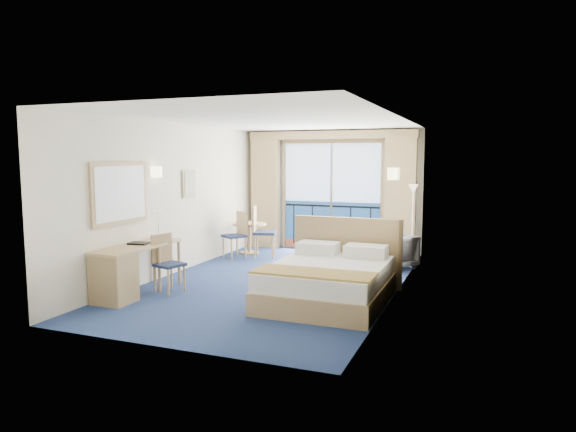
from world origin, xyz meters
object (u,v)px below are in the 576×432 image
(bed, at_px, (330,280))
(table_chair_b, at_px, (238,232))
(desk, at_px, (119,273))
(desk_chair, at_px, (166,259))
(round_table, at_px, (249,230))
(nightstand, at_px, (386,269))
(table_chair_a, at_px, (260,228))
(armchair, at_px, (394,251))
(floor_lamp, at_px, (413,203))

(bed, height_order, table_chair_b, bed)
(desk, distance_m, desk_chair, 0.78)
(bed, distance_m, round_table, 4.04)
(bed, bearing_deg, nightstand, 63.04)
(desk_chair, relative_size, table_chair_a, 0.84)
(desk, xyz_separation_m, table_chair_a, (0.54, 3.81, 0.19))
(round_table, bearing_deg, armchair, -6.40)
(floor_lamp, xyz_separation_m, desk, (-3.59, -4.50, -0.76))
(bed, xyz_separation_m, armchair, (0.49, 2.62, 0.01))
(armchair, bearing_deg, bed, 27.40)
(armchair, height_order, desk_chair, desk_chair)
(bed, height_order, armchair, bed)
(nightstand, distance_m, floor_lamp, 2.40)
(armchair, xyz_separation_m, floor_lamp, (0.23, 0.79, 0.86))
(bed, distance_m, desk_chair, 2.58)
(round_table, bearing_deg, table_chair_b, -92.77)
(floor_lamp, relative_size, table_chair_a, 1.45)
(table_chair_a, bearing_deg, round_table, 37.60)
(bed, bearing_deg, armchair, 79.45)
(nightstand, relative_size, desk, 0.35)
(floor_lamp, bearing_deg, table_chair_a, -167.17)
(desk_chair, height_order, table_chair_b, table_chair_b)
(round_table, bearing_deg, floor_lamp, 7.22)
(desk, distance_m, table_chair_b, 3.56)
(desk_chair, bearing_deg, bed, -64.60)
(nightstand, bearing_deg, floor_lamp, 87.09)
(bed, relative_size, nightstand, 3.81)
(bed, xyz_separation_m, table_chair_b, (-2.74, 2.47, 0.23))
(bed, xyz_separation_m, table_chair_a, (-2.33, 2.72, 0.29))
(bed, relative_size, table_chair_b, 2.21)
(armchair, bearing_deg, desk, -4.23)
(table_chair_a, bearing_deg, floor_lamp, -94.85)
(nightstand, xyz_separation_m, table_chair_a, (-2.94, 1.53, 0.33))
(desk, relative_size, round_table, 2.17)
(armchair, xyz_separation_m, desk_chair, (-3.04, -3.01, 0.19))
(desk, bearing_deg, armchair, 47.82)
(desk, bearing_deg, floor_lamp, 51.42)
(armchair, distance_m, desk_chair, 4.28)
(desk_chair, bearing_deg, table_chair_b, 20.66)
(table_chair_b, bearing_deg, desk_chair, -54.22)
(floor_lamp, bearing_deg, bed, -101.88)
(floor_lamp, distance_m, table_chair_b, 3.64)
(nightstand, relative_size, armchair, 0.79)
(bed, bearing_deg, desk_chair, -171.44)
(table_chair_a, xyz_separation_m, table_chair_b, (-0.40, -0.26, -0.06))
(round_table, relative_size, table_chair_b, 0.77)
(floor_lamp, height_order, table_chair_a, floor_lamp)
(bed, relative_size, table_chair_a, 1.98)
(desk, bearing_deg, table_chair_b, 87.77)
(table_chair_b, bearing_deg, desk, -60.26)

